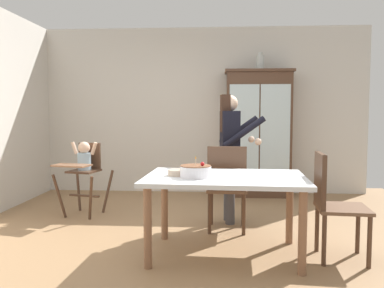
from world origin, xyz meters
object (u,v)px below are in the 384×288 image
Objects in this scene: china_cabinet at (258,133)px; dining_chair_right_end at (331,198)px; adult_person at (230,142)px; high_chair_with_toddler at (84,165)px; ceramic_vase at (260,62)px; birthday_cake at (196,171)px; dining_chair_far_side at (227,182)px; dining_table at (225,186)px; serving_bowl at (178,173)px.

china_cabinet reaches higher than dining_chair_right_end.
high_chair_with_toddler is at bearing 77.15° from adult_person.
adult_person is 1.59× the size of dining_chair_right_end.
ceramic_vase is 3.21m from birthday_cake.
dining_chair_right_end is at bearing 143.00° from dining_chair_far_side.
high_chair_with_toddler is 0.63× the size of dining_table.
adult_person is at bearing -107.41° from ceramic_vase.
adult_person is (1.86, -0.21, 0.31)m from high_chair_with_toddler.
adult_person is at bearing 65.57° from serving_bowl.
ceramic_vase is 0.18× the size of dining_table.
china_cabinet is 2.12m from dining_chair_far_side.
birthday_cake reaches higher than serving_bowl.
birthday_cake is (-0.34, -1.22, -0.17)m from adult_person.
dining_chair_far_side is (1.82, -0.63, -0.10)m from high_chair_with_toddler.
birthday_cake reaches higher than dining_table.
high_chair_with_toddler is at bearing -149.58° from china_cabinet.
adult_person is at bearing 41.27° from dining_chair_right_end.
ceramic_vase is 0.96× the size of birthday_cake.
dining_chair_far_side is (0.30, 0.80, -0.24)m from birthday_cake.
serving_bowl is at bearing 149.20° from adult_person.
serving_bowl is 0.19× the size of dining_chair_right_end.
china_cabinet reaches higher than serving_bowl.
ceramic_vase is 0.28× the size of dining_chair_far_side.
china_cabinet reaches higher than dining_chair_far_side.
high_chair_with_toddler is 1.90m from adult_person.
dining_chair_right_end is (2.73, -1.37, -0.10)m from high_chair_with_toddler.
ceramic_vase is at bearing 73.35° from birthday_cake.
dining_chair_right_end is at bearing -1.27° from serving_bowl.
dining_table is 1.56× the size of dining_chair_right_end.
ceramic_vase reaches higher than china_cabinet.
dining_table is 8.32× the size of serving_bowl.
birthday_cake is 0.20m from serving_bowl.
high_chair_with_toddler is 0.99× the size of dining_chair_far_side.
ceramic_vase is (0.02, 0.00, 1.10)m from china_cabinet.
ceramic_vase is 0.28× the size of dining_chair_right_end.
serving_bowl is at bearing -32.93° from high_chair_with_toddler.
china_cabinet reaches higher than adult_person.
serving_bowl is (-0.17, 0.09, -0.03)m from birthday_cake.
birthday_cake is at bearing -27.51° from serving_bowl.
dining_chair_far_side is at bearing 69.68° from birthday_cake.
serving_bowl is at bearing 93.19° from dining_chair_right_end.
adult_person is (-0.48, -1.59, -0.03)m from china_cabinet.
high_chair_with_toddler reaches higher than birthday_cake.
adult_person is 1.17m from dining_table.
adult_person reaches higher than dining_table.
dining_table is at bearing 20.00° from birthday_cake.
dining_chair_right_end is (0.39, -2.75, -0.44)m from china_cabinet.
ceramic_vase reaches higher than adult_person.
high_chair_with_toddler is at bearing -149.67° from ceramic_vase.
adult_person reaches higher than dining_chair_far_side.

